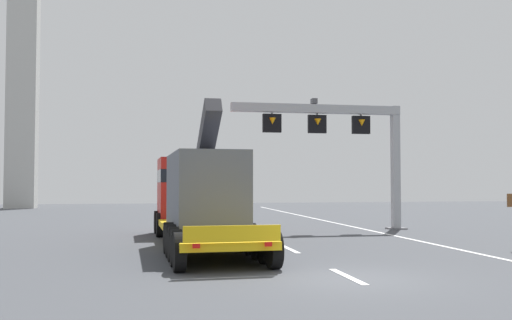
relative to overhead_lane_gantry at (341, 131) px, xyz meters
name	(u,v)px	position (x,y,z in m)	size (l,w,h in m)	color
ground	(348,279)	(-4.87, -14.57, -5.21)	(112.00, 112.00, 0.00)	#424449
lane_markings	(247,229)	(-4.79, 1.49, -5.21)	(0.20, 46.73, 0.01)	silver
edge_line_right	(385,234)	(1.33, -2.57, -5.21)	(0.20, 63.00, 0.01)	silver
overhead_lane_gantry	(341,131)	(0.00, 0.00, 0.00)	(9.38, 0.90, 6.90)	#9EA0A5
heavy_haul_truck_yellow	(196,195)	(-8.04, -5.28, -3.22)	(3.50, 14.14, 5.30)	yellow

